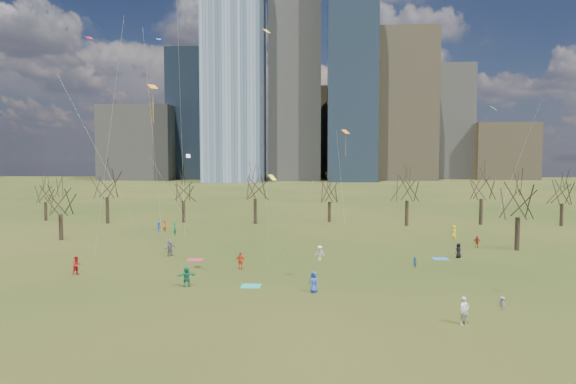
# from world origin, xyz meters

# --- Properties ---
(ground) EXTENTS (500.00, 500.00, 0.00)m
(ground) POSITION_xyz_m (0.00, 0.00, 0.00)
(ground) COLOR black
(ground) RESTS_ON ground
(downtown_skyline) EXTENTS (212.50, 78.00, 118.00)m
(downtown_skyline) POSITION_xyz_m (-2.43, 210.64, 39.01)
(downtown_skyline) COLOR slate
(downtown_skyline) RESTS_ON ground
(bare_tree_row) EXTENTS (113.04, 29.80, 9.50)m
(bare_tree_row) POSITION_xyz_m (-0.09, 37.22, 6.12)
(bare_tree_row) COLOR black
(bare_tree_row) RESTS_ON ground
(blanket_teal) EXTENTS (1.60, 1.50, 0.03)m
(blanket_teal) POSITION_xyz_m (-2.32, -0.36, 0.01)
(blanket_teal) COLOR teal
(blanket_teal) RESTS_ON ground
(blanket_navy) EXTENTS (1.60, 1.50, 0.03)m
(blanket_navy) POSITION_xyz_m (16.01, 12.27, 0.01)
(blanket_navy) COLOR #2361A5
(blanket_navy) RESTS_ON ground
(blanket_crimson) EXTENTS (1.60, 1.50, 0.03)m
(blanket_crimson) POSITION_xyz_m (-9.56, 10.21, 0.01)
(blanket_crimson) COLOR #AC2242
(blanket_crimson) RESTS_ON ground
(person_0) EXTENTS (0.94, 0.76, 1.66)m
(person_0) POSITION_xyz_m (2.87, -2.02, 0.83)
(person_0) COLOR #2A4EB6
(person_0) RESTS_ON ground
(person_1) EXTENTS (0.77, 0.64, 1.80)m
(person_1) POSITION_xyz_m (12.50, -9.30, 0.90)
(person_1) COLOR silver
(person_1) RESTS_ON ground
(person_2) EXTENTS (0.99, 1.06, 1.73)m
(person_2) POSITION_xyz_m (-18.61, 2.82, 0.87)
(person_2) COLOR red
(person_2) RESTS_ON ground
(person_3) EXTENTS (0.60, 0.71, 0.95)m
(person_3) POSITION_xyz_m (16.04, -5.88, 0.48)
(person_3) COLOR slate
(person_3) RESTS_ON ground
(person_4) EXTENTS (1.05, 0.63, 1.68)m
(person_4) POSITION_xyz_m (-4.13, 5.88, 0.84)
(person_4) COLOR red
(person_4) RESTS_ON ground
(person_5) EXTENTS (1.67, 1.07, 1.72)m
(person_5) POSITION_xyz_m (-7.58, -0.84, 0.86)
(person_5) COLOR #1B7D55
(person_5) RESTS_ON ground
(person_6) EXTENTS (0.91, 0.87, 1.57)m
(person_6) POSITION_xyz_m (18.06, 12.96, 0.78)
(person_6) COLOR black
(person_6) RESTS_ON ground
(person_8) EXTENTS (0.53, 0.59, 1.00)m
(person_8) POSITION_xyz_m (12.56, 7.99, 0.50)
(person_8) COLOR #2858AE
(person_8) RESTS_ON ground
(person_9) EXTENTS (1.11, 0.85, 1.53)m
(person_9) POSITION_xyz_m (3.37, 10.78, 0.76)
(person_9) COLOR white
(person_9) RESTS_ON ground
(person_10) EXTENTS (0.85, 0.39, 1.42)m
(person_10) POSITION_xyz_m (21.87, 19.31, 0.71)
(person_10) COLOR #B22719
(person_10) RESTS_ON ground
(person_11) EXTENTS (1.49, 1.69, 1.85)m
(person_11) POSITION_xyz_m (-12.77, 12.09, 0.92)
(person_11) COLOR slate
(person_11) RESTS_ON ground
(person_12) EXTENTS (0.77, 0.96, 1.73)m
(person_12) POSITION_xyz_m (21.07, 26.53, 0.86)
(person_12) COLOR yellow
(person_12) RESTS_ON ground
(person_13) EXTENTS (0.65, 0.79, 1.85)m
(person_13) POSITION_xyz_m (-16.25, 26.27, 0.93)
(person_13) COLOR #197239
(person_13) RESTS_ON ground
(person_14) EXTENTS (1.08, 1.06, 1.76)m
(person_14) POSITION_xyz_m (-18.68, 29.79, 0.88)
(person_14) COLOR orange
(person_14) RESTS_ON ground
(person_15) EXTENTS (0.76, 1.09, 1.54)m
(person_15) POSITION_xyz_m (-19.54, 29.61, 0.77)
(person_15) COLOR #263FA5
(person_15) RESTS_ON ground
(kites_airborne) EXTENTS (56.04, 39.76, 28.66)m
(kites_airborne) POSITION_xyz_m (4.82, 10.27, 12.15)
(kites_airborne) COLOR orange
(kites_airborne) RESTS_ON ground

